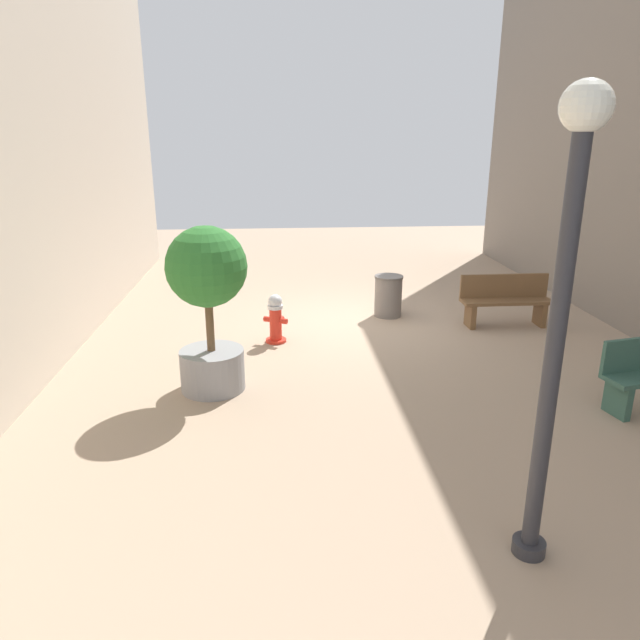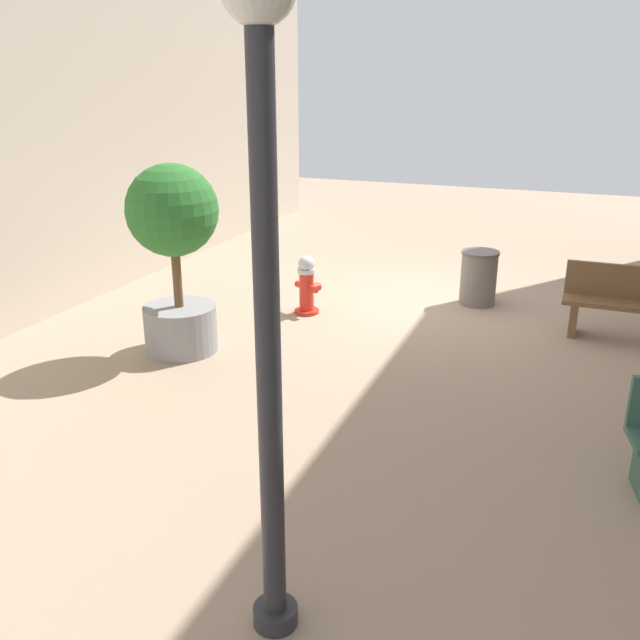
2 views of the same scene
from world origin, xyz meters
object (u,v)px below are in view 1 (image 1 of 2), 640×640
at_px(fire_hydrant, 276,318).
at_px(bench_near, 505,299).
at_px(planter_tree, 208,295).
at_px(trash_bin, 388,296).
at_px(street_lamp, 563,287).

xyz_separation_m(fire_hydrant, bench_near, (-4.27, -0.59, 0.07)).
bearing_deg(fire_hydrant, planter_tree, 64.55).
height_order(fire_hydrant, trash_bin, fire_hydrant).
relative_size(street_lamp, trash_bin, 4.69).
bearing_deg(bench_near, trash_bin, -19.97).
xyz_separation_m(bench_near, planter_tree, (5.16, 2.48, 0.87)).
distance_m(planter_tree, street_lamp, 4.82).
bearing_deg(trash_bin, planter_tree, 46.05).
bearing_deg(street_lamp, planter_tree, -50.40).
relative_size(bench_near, trash_bin, 2.06).
height_order(planter_tree, street_lamp, street_lamp).
bearing_deg(bench_near, fire_hydrant, 7.87).
bearing_deg(fire_hydrant, bench_near, -172.13).
bearing_deg(trash_bin, bench_near, 160.03).
xyz_separation_m(fire_hydrant, trash_bin, (-2.21, -1.34, -0.02)).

